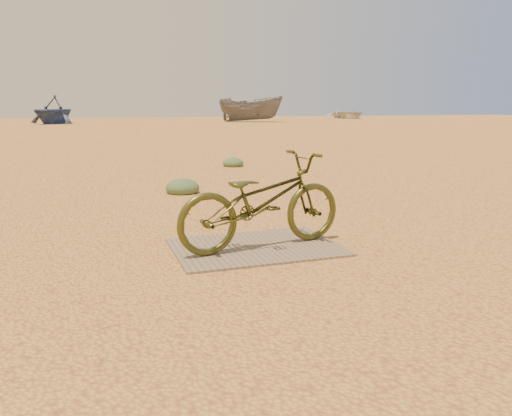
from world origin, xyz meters
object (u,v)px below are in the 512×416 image
object	(u,v)px
plywood_board	(256,247)
boat_mid_right	(250,109)
boat_far_left	(53,109)
boat_far_right	(348,113)
bicycle	(262,201)

from	to	relation	value
plywood_board	boat_mid_right	size ratio (longest dim) A/B	0.29
boat_far_left	boat_far_right	world-z (taller)	boat_far_left
plywood_board	boat_mid_right	world-z (taller)	boat_mid_right
plywood_board	bicycle	size ratio (longest dim) A/B	0.92
boat_far_right	boat_far_left	bearing A→B (deg)	-163.54
bicycle	boat_mid_right	world-z (taller)	boat_mid_right
plywood_board	boat_far_left	world-z (taller)	boat_far_left
plywood_board	bicycle	world-z (taller)	bicycle
plywood_board	boat_far_right	bearing A→B (deg)	59.84
boat_mid_right	boat_far_right	world-z (taller)	boat_mid_right
plywood_board	bicycle	bearing A→B (deg)	-49.97
plywood_board	boat_far_right	world-z (taller)	boat_far_right
bicycle	boat_far_left	xyz separation A→B (m)	(-3.80, 38.65, 0.63)
bicycle	boat_far_right	size ratio (longest dim) A/B	0.33
plywood_board	boat_far_left	bearing A→B (deg)	95.56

